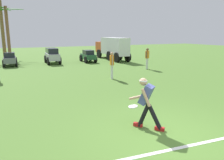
{
  "coord_description": "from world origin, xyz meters",
  "views": [
    {
      "loc": [
        -3.56,
        -4.12,
        2.6
      ],
      "look_at": [
        -0.03,
        3.01,
        0.9
      ],
      "focal_mm": 35.0,
      "sensor_mm": 36.0,
      "label": 1
    }
  ],
  "objects_px": {
    "teammate_midfield": "(112,63)",
    "parked_car_slot_c": "(52,55)",
    "frisbee_in_flight": "(133,107)",
    "frisbee_thrower": "(146,101)",
    "parked_car_slot_d": "(88,56)",
    "box_truck": "(112,47)",
    "parked_car_slot_b": "(10,59)",
    "palm_tree_far_left": "(1,19)",
    "teammate_deep": "(147,57)",
    "palm_tree_left_of_centre": "(8,28)"
  },
  "relations": [
    {
      "from": "teammate_midfield",
      "to": "parked_car_slot_c",
      "type": "height_order",
      "value": "teammate_midfield"
    },
    {
      "from": "frisbee_in_flight",
      "to": "teammate_midfield",
      "type": "bearing_deg",
      "value": 69.25
    },
    {
      "from": "frisbee_thrower",
      "to": "frisbee_in_flight",
      "type": "bearing_deg",
      "value": 104.1
    },
    {
      "from": "frisbee_in_flight",
      "to": "parked_car_slot_d",
      "type": "bearing_deg",
      "value": 75.04
    },
    {
      "from": "frisbee_in_flight",
      "to": "box_truck",
      "type": "bearing_deg",
      "value": 65.89
    },
    {
      "from": "parked_car_slot_b",
      "to": "parked_car_slot_c",
      "type": "relative_size",
      "value": 0.92
    },
    {
      "from": "parked_car_slot_b",
      "to": "palm_tree_far_left",
      "type": "relative_size",
      "value": 0.3
    },
    {
      "from": "frisbee_thrower",
      "to": "parked_car_slot_b",
      "type": "relative_size",
      "value": 0.63
    },
    {
      "from": "palm_tree_far_left",
      "to": "parked_car_slot_b",
      "type": "bearing_deg",
      "value": -87.8
    },
    {
      "from": "frisbee_in_flight",
      "to": "teammate_deep",
      "type": "xyz_separation_m",
      "value": [
        6.17,
        8.02,
        0.45
      ]
    },
    {
      "from": "frisbee_thrower",
      "to": "teammate_midfield",
      "type": "height_order",
      "value": "teammate_midfield"
    },
    {
      "from": "parked_car_slot_c",
      "to": "frisbee_thrower",
      "type": "bearing_deg",
      "value": -91.6
    },
    {
      "from": "teammate_midfield",
      "to": "parked_car_slot_b",
      "type": "distance_m",
      "value": 9.82
    },
    {
      "from": "teammate_midfield",
      "to": "parked_car_slot_b",
      "type": "bearing_deg",
      "value": 121.67
    },
    {
      "from": "teammate_midfield",
      "to": "palm_tree_left_of_centre",
      "type": "distance_m",
      "value": 16.31
    },
    {
      "from": "teammate_deep",
      "to": "parked_car_slot_b",
      "type": "height_order",
      "value": "teammate_deep"
    },
    {
      "from": "palm_tree_left_of_centre",
      "to": "palm_tree_far_left",
      "type": "bearing_deg",
      "value": 127.36
    },
    {
      "from": "frisbee_thrower",
      "to": "parked_car_slot_d",
      "type": "height_order",
      "value": "frisbee_thrower"
    },
    {
      "from": "teammate_deep",
      "to": "palm_tree_left_of_centre",
      "type": "relative_size",
      "value": 0.29
    },
    {
      "from": "frisbee_thrower",
      "to": "palm_tree_left_of_centre",
      "type": "distance_m",
      "value": 22.2
    },
    {
      "from": "parked_car_slot_c",
      "to": "parked_car_slot_d",
      "type": "height_order",
      "value": "parked_car_slot_c"
    },
    {
      "from": "frisbee_in_flight",
      "to": "teammate_midfield",
      "type": "relative_size",
      "value": 0.22
    },
    {
      "from": "teammate_deep",
      "to": "parked_car_slot_c",
      "type": "bearing_deg",
      "value": 131.54
    },
    {
      "from": "teammate_midfield",
      "to": "parked_car_slot_c",
      "type": "xyz_separation_m",
      "value": [
        -1.75,
        8.36,
        -0.22
      ]
    },
    {
      "from": "teammate_midfield",
      "to": "box_truck",
      "type": "bearing_deg",
      "value": 63.64
    },
    {
      "from": "parked_car_slot_d",
      "to": "palm_tree_far_left",
      "type": "height_order",
      "value": "palm_tree_far_left"
    },
    {
      "from": "box_truck",
      "to": "palm_tree_left_of_centre",
      "type": "relative_size",
      "value": 1.09
    },
    {
      "from": "parked_car_slot_c",
      "to": "parked_car_slot_d",
      "type": "xyz_separation_m",
      "value": [
        3.18,
        -0.45,
        -0.16
      ]
    },
    {
      "from": "frisbee_in_flight",
      "to": "box_truck",
      "type": "xyz_separation_m",
      "value": [
        6.56,
        14.67,
        0.74
      ]
    },
    {
      "from": "parked_car_slot_c",
      "to": "box_truck",
      "type": "height_order",
      "value": "box_truck"
    },
    {
      "from": "parked_car_slot_d",
      "to": "box_truck",
      "type": "distance_m",
      "value": 3.01
    },
    {
      "from": "parked_car_slot_b",
      "to": "box_truck",
      "type": "relative_size",
      "value": 0.38
    },
    {
      "from": "parked_car_slot_c",
      "to": "box_truck",
      "type": "relative_size",
      "value": 0.41
    },
    {
      "from": "teammate_deep",
      "to": "parked_car_slot_c",
      "type": "xyz_separation_m",
      "value": [
        -5.63,
        6.36,
        -0.22
      ]
    },
    {
      "from": "parked_car_slot_d",
      "to": "palm_tree_far_left",
      "type": "xyz_separation_m",
      "value": [
        -6.89,
        8.14,
        3.58
      ]
    },
    {
      "from": "parked_car_slot_b",
      "to": "palm_tree_left_of_centre",
      "type": "relative_size",
      "value": 0.41
    },
    {
      "from": "frisbee_thrower",
      "to": "frisbee_in_flight",
      "type": "height_order",
      "value": "frisbee_thrower"
    },
    {
      "from": "teammate_deep",
      "to": "teammate_midfield",
      "type": "bearing_deg",
      "value": -152.81
    },
    {
      "from": "parked_car_slot_c",
      "to": "palm_tree_far_left",
      "type": "bearing_deg",
      "value": 115.71
    },
    {
      "from": "parked_car_slot_b",
      "to": "box_truck",
      "type": "xyz_separation_m",
      "value": [
        9.44,
        0.29,
        0.67
      ]
    },
    {
      "from": "teammate_deep",
      "to": "parked_car_slot_b",
      "type": "xyz_separation_m",
      "value": [
        -9.04,
        6.36,
        -0.38
      ]
    },
    {
      "from": "frisbee_thrower",
      "to": "parked_car_slot_d",
      "type": "xyz_separation_m",
      "value": [
        3.6,
        14.42,
        -0.23
      ]
    },
    {
      "from": "parked_car_slot_b",
      "to": "box_truck",
      "type": "bearing_deg",
      "value": 1.74
    },
    {
      "from": "palm_tree_far_left",
      "to": "frisbee_thrower",
      "type": "bearing_deg",
      "value": -81.7
    },
    {
      "from": "parked_car_slot_d",
      "to": "palm_tree_far_left",
      "type": "relative_size",
      "value": 0.3
    },
    {
      "from": "teammate_deep",
      "to": "parked_car_slot_b",
      "type": "distance_m",
      "value": 11.06
    },
    {
      "from": "teammate_deep",
      "to": "parked_car_slot_c",
      "type": "distance_m",
      "value": 8.5
    },
    {
      "from": "teammate_deep",
      "to": "frisbee_in_flight",
      "type": "bearing_deg",
      "value": -127.57
    },
    {
      "from": "palm_tree_far_left",
      "to": "palm_tree_left_of_centre",
      "type": "height_order",
      "value": "palm_tree_far_left"
    },
    {
      "from": "box_truck",
      "to": "parked_car_slot_b",
      "type": "bearing_deg",
      "value": -178.26
    }
  ]
}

